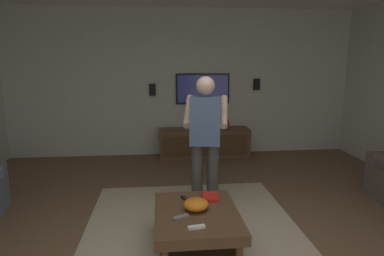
{
  "coord_description": "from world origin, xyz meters",
  "views": [
    {
      "loc": [
        -2.7,
        0.46,
        1.83
      ],
      "look_at": [
        1.35,
        0.05,
        0.99
      ],
      "focal_mm": 30.96,
      "sensor_mm": 36.0,
      "label": 1
    }
  ],
  "objects_px": {
    "media_console": "(204,143)",
    "person_standing": "(205,135)",
    "remote_grey": "(181,217)",
    "wall_speaker_right": "(152,90)",
    "coffee_table": "(197,221)",
    "bowl": "(196,204)",
    "remote_black": "(186,199)",
    "vase_round": "(224,123)",
    "remote_white": "(196,227)",
    "book": "(210,197)",
    "tv": "(203,89)",
    "wall_speaker_left": "(257,84)"
  },
  "relations": [
    {
      "from": "remote_grey",
      "to": "book",
      "type": "xyz_separation_m",
      "value": [
        0.41,
        -0.33,
        0.01
      ]
    },
    {
      "from": "tv",
      "to": "book",
      "type": "relative_size",
      "value": 4.66
    },
    {
      "from": "person_standing",
      "to": "remote_black",
      "type": "xyz_separation_m",
      "value": [
        -0.67,
        0.29,
        -0.52
      ]
    },
    {
      "from": "remote_grey",
      "to": "vase_round",
      "type": "xyz_separation_m",
      "value": [
        3.23,
        -1.03,
        0.25
      ]
    },
    {
      "from": "bowl",
      "to": "remote_white",
      "type": "height_order",
      "value": "bowl"
    },
    {
      "from": "book",
      "to": "vase_round",
      "type": "bearing_deg",
      "value": -9.04
    },
    {
      "from": "person_standing",
      "to": "remote_grey",
      "type": "xyz_separation_m",
      "value": [
        -1.07,
        0.37,
        -0.52
      ]
    },
    {
      "from": "person_standing",
      "to": "vase_round",
      "type": "height_order",
      "value": "person_standing"
    },
    {
      "from": "book",
      "to": "coffee_table",
      "type": "bearing_deg",
      "value": 153.07
    },
    {
      "from": "book",
      "to": "wall_speaker_left",
      "type": "height_order",
      "value": "wall_speaker_left"
    },
    {
      "from": "remote_grey",
      "to": "remote_white",
      "type": "bearing_deg",
      "value": -82.89
    },
    {
      "from": "remote_grey",
      "to": "book",
      "type": "bearing_deg",
      "value": 26.37
    },
    {
      "from": "wall_speaker_right",
      "to": "wall_speaker_left",
      "type": "bearing_deg",
      "value": -90.0
    },
    {
      "from": "bowl",
      "to": "person_standing",
      "type": "bearing_deg",
      "value": -13.29
    },
    {
      "from": "coffee_table",
      "to": "remote_white",
      "type": "relative_size",
      "value": 6.67
    },
    {
      "from": "remote_white",
      "to": "remote_grey",
      "type": "distance_m",
      "value": 0.23
    },
    {
      "from": "media_console",
      "to": "person_standing",
      "type": "bearing_deg",
      "value": -7.59
    },
    {
      "from": "remote_black",
      "to": "book",
      "type": "distance_m",
      "value": 0.26
    },
    {
      "from": "media_console",
      "to": "vase_round",
      "type": "height_order",
      "value": "vase_round"
    },
    {
      "from": "tv",
      "to": "remote_white",
      "type": "xyz_separation_m",
      "value": [
        -3.69,
        0.54,
        -0.87
      ]
    },
    {
      "from": "book",
      "to": "wall_speaker_right",
      "type": "relative_size",
      "value": 1.0
    },
    {
      "from": "vase_round",
      "to": "wall_speaker_left",
      "type": "relative_size",
      "value": 1.0
    },
    {
      "from": "wall_speaker_right",
      "to": "remote_white",
      "type": "bearing_deg",
      "value": -173.6
    },
    {
      "from": "media_console",
      "to": "person_standing",
      "type": "height_order",
      "value": "person_standing"
    },
    {
      "from": "coffee_table",
      "to": "vase_round",
      "type": "distance_m",
      "value": 3.25
    },
    {
      "from": "bowl",
      "to": "vase_round",
      "type": "relative_size",
      "value": 1.11
    },
    {
      "from": "remote_grey",
      "to": "vase_round",
      "type": "bearing_deg",
      "value": 47.97
    },
    {
      "from": "media_console",
      "to": "wall_speaker_right",
      "type": "distance_m",
      "value": 1.41
    },
    {
      "from": "remote_grey",
      "to": "wall_speaker_right",
      "type": "distance_m",
      "value": 3.63
    },
    {
      "from": "coffee_table",
      "to": "remote_grey",
      "type": "relative_size",
      "value": 6.67
    },
    {
      "from": "coffee_table",
      "to": "vase_round",
      "type": "relative_size",
      "value": 4.55
    },
    {
      "from": "remote_black",
      "to": "wall_speaker_right",
      "type": "bearing_deg",
      "value": -18.56
    },
    {
      "from": "person_standing",
      "to": "wall_speaker_right",
      "type": "xyz_separation_m",
      "value": [
        2.44,
        0.67,
        0.34
      ]
    },
    {
      "from": "tv",
      "to": "bowl",
      "type": "height_order",
      "value": "tv"
    },
    {
      "from": "coffee_table",
      "to": "book",
      "type": "relative_size",
      "value": 4.55
    },
    {
      "from": "media_console",
      "to": "remote_black",
      "type": "height_order",
      "value": "media_console"
    },
    {
      "from": "media_console",
      "to": "remote_grey",
      "type": "distance_m",
      "value": 3.32
    },
    {
      "from": "book",
      "to": "media_console",
      "type": "bearing_deg",
      "value": -1.78
    },
    {
      "from": "remote_grey",
      "to": "book",
      "type": "relative_size",
      "value": 0.68
    },
    {
      "from": "bowl",
      "to": "wall_speaker_right",
      "type": "height_order",
      "value": "wall_speaker_right"
    },
    {
      "from": "coffee_table",
      "to": "wall_speaker_left",
      "type": "bearing_deg",
      "value": -24.77
    },
    {
      "from": "person_standing",
      "to": "bowl",
      "type": "distance_m",
      "value": 1.04
    },
    {
      "from": "wall_speaker_right",
      "to": "book",
      "type": "bearing_deg",
      "value": -168.52
    },
    {
      "from": "media_console",
      "to": "vase_round",
      "type": "distance_m",
      "value": 0.53
    },
    {
      "from": "tv",
      "to": "vase_round",
      "type": "height_order",
      "value": "tv"
    },
    {
      "from": "tv",
      "to": "remote_grey",
      "type": "xyz_separation_m",
      "value": [
        -3.5,
        0.66,
        -0.87
      ]
    },
    {
      "from": "tv",
      "to": "vase_round",
      "type": "xyz_separation_m",
      "value": [
        -0.26,
        -0.37,
        -0.63
      ]
    },
    {
      "from": "person_standing",
      "to": "wall_speaker_left",
      "type": "bearing_deg",
      "value": -17.58
    },
    {
      "from": "book",
      "to": "vase_round",
      "type": "distance_m",
      "value": 2.92
    },
    {
      "from": "tv",
      "to": "coffee_table",
      "type": "bearing_deg",
      "value": -8.48
    }
  ]
}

